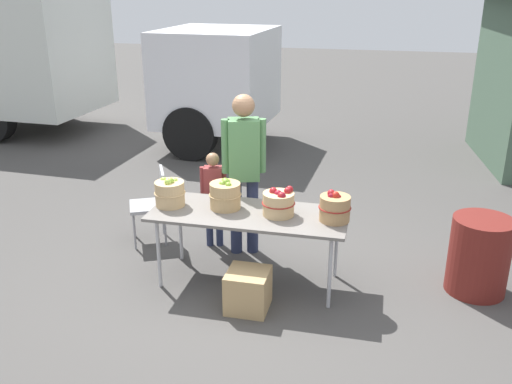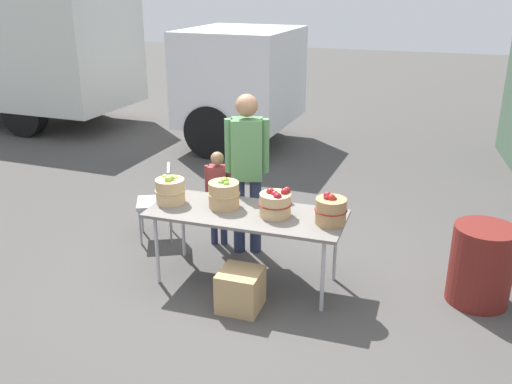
{
  "view_description": "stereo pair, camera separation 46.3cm",
  "coord_description": "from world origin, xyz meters",
  "px_view_note": "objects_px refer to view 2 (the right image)",
  "views": [
    {
      "loc": [
        1.21,
        -4.82,
        2.86
      ],
      "look_at": [
        0.0,
        0.3,
        0.85
      ],
      "focal_mm": 39.39,
      "sensor_mm": 36.0,
      "label": 1
    },
    {
      "loc": [
        1.65,
        -4.7,
        2.86
      ],
      "look_at": [
        0.0,
        0.3,
        0.85
      ],
      "focal_mm": 39.39,
      "sensor_mm": 36.0,
      "label": 2
    }
  ],
  "objects_px": {
    "apple_basket_red_1": "(331,210)",
    "apple_basket_green_1": "(224,194)",
    "apple_basket_green_0": "(170,190)",
    "vendor_adult": "(247,162)",
    "market_table": "(246,216)",
    "folding_chair": "(161,197)",
    "apple_basket_red_0": "(275,204)",
    "produce_crate": "(241,290)",
    "trash_barrel": "(481,265)",
    "box_truck": "(71,53)",
    "child_customer": "(218,191)"
  },
  "relations": [
    {
      "from": "apple_basket_green_0",
      "to": "child_customer",
      "type": "height_order",
      "value": "child_customer"
    },
    {
      "from": "market_table",
      "to": "apple_basket_green_1",
      "type": "xyz_separation_m",
      "value": [
        -0.25,
        0.06,
        0.18
      ]
    },
    {
      "from": "apple_basket_green_1",
      "to": "folding_chair",
      "type": "height_order",
      "value": "apple_basket_green_1"
    },
    {
      "from": "market_table",
      "to": "folding_chair",
      "type": "xyz_separation_m",
      "value": [
        -1.28,
        0.66,
        -0.2
      ]
    },
    {
      "from": "market_table",
      "to": "apple_basket_green_0",
      "type": "relative_size",
      "value": 6.12
    },
    {
      "from": "apple_basket_red_1",
      "to": "apple_basket_green_1",
      "type": "bearing_deg",
      "value": 176.6
    },
    {
      "from": "child_customer",
      "to": "box_truck",
      "type": "height_order",
      "value": "box_truck"
    },
    {
      "from": "box_truck",
      "to": "apple_basket_green_0",
      "type": "bearing_deg",
      "value": -44.44
    },
    {
      "from": "trash_barrel",
      "to": "produce_crate",
      "type": "xyz_separation_m",
      "value": [
        -2.08,
        -0.82,
        -0.19
      ]
    },
    {
      "from": "box_truck",
      "to": "folding_chair",
      "type": "relative_size",
      "value": 9.05
    },
    {
      "from": "child_customer",
      "to": "apple_basket_red_0",
      "type": "bearing_deg",
      "value": 129.19
    },
    {
      "from": "apple_basket_green_0",
      "to": "apple_basket_red_1",
      "type": "height_order",
      "value": "apple_basket_red_1"
    },
    {
      "from": "apple_basket_red_1",
      "to": "produce_crate",
      "type": "relative_size",
      "value": 0.8
    },
    {
      "from": "apple_basket_green_0",
      "to": "vendor_adult",
      "type": "height_order",
      "value": "vendor_adult"
    },
    {
      "from": "apple_basket_red_0",
      "to": "produce_crate",
      "type": "bearing_deg",
      "value": -109.92
    },
    {
      "from": "apple_basket_red_1",
      "to": "produce_crate",
      "type": "bearing_deg",
      "value": -145.7
    },
    {
      "from": "apple_basket_green_0",
      "to": "vendor_adult",
      "type": "bearing_deg",
      "value": 46.46
    },
    {
      "from": "child_customer",
      "to": "trash_barrel",
      "type": "distance_m",
      "value": 2.8
    },
    {
      "from": "apple_basket_green_0",
      "to": "folding_chair",
      "type": "bearing_deg",
      "value": 125.87
    },
    {
      "from": "box_truck",
      "to": "child_customer",
      "type": "bearing_deg",
      "value": -38.61
    },
    {
      "from": "apple_basket_red_0",
      "to": "market_table",
      "type": "bearing_deg",
      "value": -178.24
    },
    {
      "from": "child_customer",
      "to": "apple_basket_green_0",
      "type": "bearing_deg",
      "value": 59.97
    },
    {
      "from": "box_truck",
      "to": "apple_basket_green_1",
      "type": "bearing_deg",
      "value": -40.83
    },
    {
      "from": "apple_basket_green_0",
      "to": "trash_barrel",
      "type": "height_order",
      "value": "apple_basket_green_0"
    },
    {
      "from": "produce_crate",
      "to": "market_table",
      "type": "bearing_deg",
      "value": 102.76
    },
    {
      "from": "market_table",
      "to": "apple_basket_green_1",
      "type": "relative_size",
      "value": 5.94
    },
    {
      "from": "child_customer",
      "to": "folding_chair",
      "type": "xyz_separation_m",
      "value": [
        -0.7,
        -0.04,
        -0.14
      ]
    },
    {
      "from": "apple_basket_green_1",
      "to": "vendor_adult",
      "type": "relative_size",
      "value": 0.18
    },
    {
      "from": "produce_crate",
      "to": "vendor_adult",
      "type": "bearing_deg",
      "value": 105.96
    },
    {
      "from": "child_customer",
      "to": "folding_chair",
      "type": "relative_size",
      "value": 1.28
    },
    {
      "from": "apple_basket_green_1",
      "to": "box_truck",
      "type": "bearing_deg",
      "value": 136.66
    },
    {
      "from": "folding_chair",
      "to": "produce_crate",
      "type": "distance_m",
      "value": 1.83
    },
    {
      "from": "market_table",
      "to": "child_customer",
      "type": "xyz_separation_m",
      "value": [
        -0.58,
        0.7,
        -0.06
      ]
    },
    {
      "from": "market_table",
      "to": "produce_crate",
      "type": "relative_size",
      "value": 5.01
    },
    {
      "from": "box_truck",
      "to": "produce_crate",
      "type": "height_order",
      "value": "box_truck"
    },
    {
      "from": "apple_basket_green_0",
      "to": "market_table",
      "type": "bearing_deg",
      "value": -0.31
    },
    {
      "from": "vendor_adult",
      "to": "child_customer",
      "type": "height_order",
      "value": "vendor_adult"
    },
    {
      "from": "apple_basket_green_0",
      "to": "produce_crate",
      "type": "height_order",
      "value": "apple_basket_green_0"
    },
    {
      "from": "apple_basket_red_0",
      "to": "produce_crate",
      "type": "height_order",
      "value": "apple_basket_red_0"
    },
    {
      "from": "vendor_adult",
      "to": "trash_barrel",
      "type": "distance_m",
      "value": 2.5
    },
    {
      "from": "child_customer",
      "to": "apple_basket_green_1",
      "type": "bearing_deg",
      "value": 104.73
    },
    {
      "from": "market_table",
      "to": "apple_basket_red_1",
      "type": "relative_size",
      "value": 6.26
    },
    {
      "from": "market_table",
      "to": "apple_basket_red_0",
      "type": "bearing_deg",
      "value": 1.76
    },
    {
      "from": "box_truck",
      "to": "trash_barrel",
      "type": "xyz_separation_m",
      "value": [
        7.51,
        -4.52,
        -1.11
      ]
    },
    {
      "from": "market_table",
      "to": "child_customer",
      "type": "bearing_deg",
      "value": 129.43
    },
    {
      "from": "market_table",
      "to": "apple_basket_red_1",
      "type": "xyz_separation_m",
      "value": [
        0.82,
        -0.0,
        0.18
      ]
    },
    {
      "from": "apple_basket_green_0",
      "to": "trash_barrel",
      "type": "relative_size",
      "value": 0.41
    },
    {
      "from": "child_customer",
      "to": "vendor_adult",
      "type": "bearing_deg",
      "value": 156.64
    },
    {
      "from": "box_truck",
      "to": "folding_chair",
      "type": "bearing_deg",
      "value": -43.45
    },
    {
      "from": "vendor_adult",
      "to": "market_table",
      "type": "bearing_deg",
      "value": 91.55
    }
  ]
}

